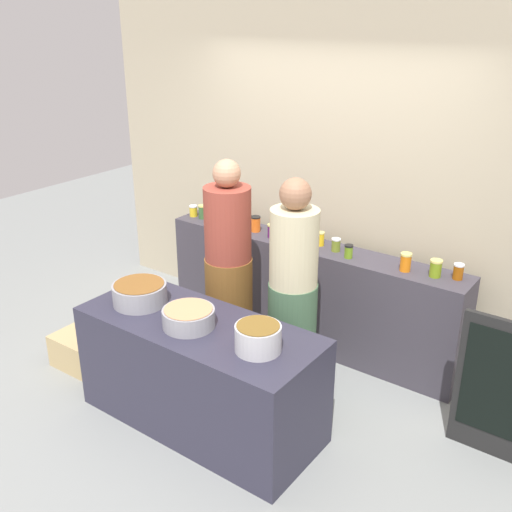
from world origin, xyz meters
TOP-DOWN VIEW (x-y plane):
  - ground at (0.00, 0.00)m, footprint 12.00×12.00m
  - storefront_wall at (0.00, 1.45)m, footprint 4.80×0.12m
  - display_shelf at (0.00, 1.10)m, footprint 2.70×0.36m
  - prep_table at (0.00, -0.30)m, footprint 1.70×0.70m
  - preserve_jar_0 at (-1.26, 1.08)m, footprint 0.08×0.08m
  - preserve_jar_1 at (-1.15, 1.08)m, footprint 0.07×0.07m
  - preserve_jar_2 at (-1.02, 1.12)m, footprint 0.08×0.08m
  - preserve_jar_3 at (-0.88, 1.05)m, footprint 0.09×0.09m
  - preserve_jar_4 at (-0.78, 1.17)m, footprint 0.07×0.07m
  - preserve_jar_5 at (-0.55, 1.09)m, footprint 0.09×0.09m
  - preserve_jar_6 at (-0.34, 1.06)m, footprint 0.08×0.08m
  - preserve_jar_7 at (0.08, 1.13)m, footprint 0.07×0.07m
  - preserve_jar_8 at (0.25, 1.10)m, footprint 0.07×0.07m
  - preserve_jar_9 at (0.40, 1.03)m, footprint 0.07×0.07m
  - preserve_jar_10 at (0.86, 1.06)m, footprint 0.08×0.08m
  - preserve_jar_11 at (1.07, 1.09)m, footprint 0.09×0.09m
  - preserve_jar_12 at (1.22, 1.15)m, footprint 0.08×0.08m
  - cooking_pot_left at (-0.52, -0.32)m, footprint 0.38×0.38m
  - cooking_pot_center at (-0.02, -0.36)m, footprint 0.35×0.35m
  - cooking_pot_right at (0.52, -0.33)m, footprint 0.29×0.29m
  - cook_with_tongs at (-0.31, 0.41)m, footprint 0.37×0.37m
  - cook_in_cap at (0.31, 0.37)m, footprint 0.36×0.36m
  - bread_crate at (-1.26, -0.34)m, footprint 0.45×0.33m
  - chalkboard_sign at (1.76, 0.56)m, footprint 0.60×0.05m

SIDE VIEW (x-z plane):
  - ground at x=0.00m, z-range 0.00..0.00m
  - bread_crate at x=-1.26m, z-range 0.00..0.27m
  - prep_table at x=0.00m, z-range 0.00..0.79m
  - display_shelf at x=0.00m, z-range 0.00..0.90m
  - chalkboard_sign at x=1.76m, z-range 0.01..0.99m
  - cook_in_cap at x=0.31m, z-range -0.08..1.60m
  - cook_with_tongs at x=-0.31m, z-range -0.08..1.63m
  - cooking_pot_center at x=-0.02m, z-range 0.78..0.91m
  - cooking_pot_left at x=-0.52m, z-range 0.78..0.94m
  - cooking_pot_right at x=0.52m, z-range 0.78..0.96m
  - preserve_jar_4 at x=-0.78m, z-range 0.90..1.00m
  - preserve_jar_0 at x=-1.26m, z-range 0.90..1.01m
  - preserve_jar_8 at x=0.25m, z-range 0.90..1.01m
  - preserve_jar_9 at x=0.40m, z-range 0.90..1.01m
  - preserve_jar_2 at x=-1.02m, z-range 0.90..1.02m
  - preserve_jar_7 at x=0.08m, z-range 0.90..1.02m
  - preserve_jar_6 at x=-0.34m, z-range 0.90..1.02m
  - preserve_jar_12 at x=1.22m, z-range 0.90..1.02m
  - preserve_jar_1 at x=-1.15m, z-range 0.90..1.03m
  - preserve_jar_3 at x=-0.88m, z-range 0.90..1.03m
  - preserve_jar_11 at x=1.07m, z-range 0.90..1.03m
  - preserve_jar_5 at x=-0.55m, z-range 0.90..1.04m
  - preserve_jar_10 at x=0.86m, z-range 0.90..1.04m
  - storefront_wall at x=0.00m, z-range 0.00..3.00m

